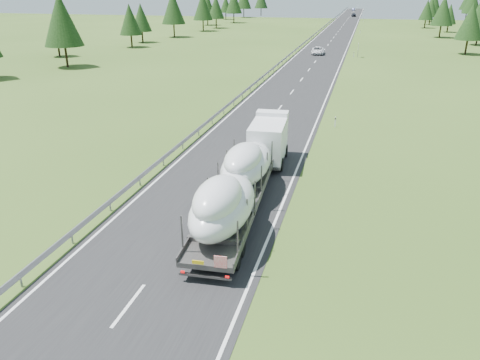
% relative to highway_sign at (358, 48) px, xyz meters
% --- Properties ---
extents(ground, '(400.00, 400.00, 0.00)m').
position_rel_highway_sign_xyz_m(ground, '(-7.20, -80.00, -1.81)').
color(ground, '#334C19').
rests_on(ground, ground).
extents(road_surface, '(10.00, 400.00, 0.02)m').
position_rel_highway_sign_xyz_m(road_surface, '(-7.20, 20.00, -1.80)').
color(road_surface, black).
rests_on(road_surface, ground).
extents(guardrail, '(0.10, 400.00, 0.76)m').
position_rel_highway_sign_xyz_m(guardrail, '(-12.50, 19.94, -1.21)').
color(guardrail, slate).
rests_on(guardrail, ground).
extents(marker_posts, '(0.13, 350.08, 1.00)m').
position_rel_highway_sign_xyz_m(marker_posts, '(-0.70, 75.00, -1.27)').
color(marker_posts, silver).
rests_on(marker_posts, ground).
extents(highway_sign, '(0.08, 0.90, 2.60)m').
position_rel_highway_sign_xyz_m(highway_sign, '(0.00, 0.00, 0.00)').
color(highway_sign, slate).
rests_on(highway_sign, ground).
extents(tree_line_left, '(14.64, 244.54, 12.47)m').
position_rel_highway_sign_xyz_m(tree_line_left, '(-50.84, 8.69, 5.39)').
color(tree_line_left, black).
rests_on(tree_line_left, ground).
extents(boat_truck, '(3.55, 19.18, 3.98)m').
position_rel_highway_sign_xyz_m(boat_truck, '(-4.96, -69.03, 0.31)').
color(boat_truck, white).
rests_on(boat_truck, ground).
extents(distant_van, '(2.75, 5.38, 1.45)m').
position_rel_highway_sign_xyz_m(distant_van, '(-7.82, 2.23, -1.08)').
color(distant_van, silver).
rests_on(distant_van, ground).
extents(distant_car_dark, '(2.30, 4.79, 1.58)m').
position_rel_highway_sign_xyz_m(distant_car_dark, '(-5.48, 133.93, -1.02)').
color(distant_car_dark, black).
rests_on(distant_car_dark, ground).
extents(distant_car_blue, '(1.75, 4.24, 1.37)m').
position_rel_highway_sign_xyz_m(distant_car_blue, '(-7.86, 195.05, -1.13)').
color(distant_car_blue, navy).
rests_on(distant_car_blue, ground).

